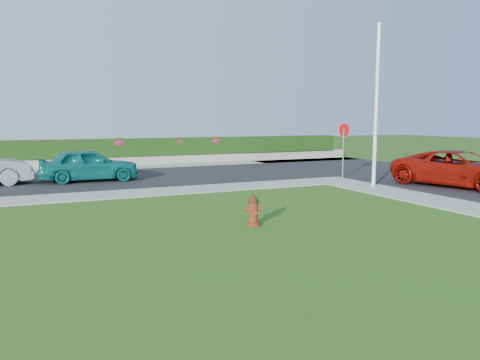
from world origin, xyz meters
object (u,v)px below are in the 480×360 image
utility_pole (376,107)px  fire_hydrant (253,211)px  suv_red (460,169)px  sedan_teal (89,165)px  stop_sign (344,137)px

utility_pole → fire_hydrant: bearing=-150.9°
fire_hydrant → suv_red: 11.54m
sedan_teal → stop_sign: bearing=-108.4°
sedan_teal → stop_sign: size_ratio=1.61×
suv_red → sedan_teal: (-14.18, 8.44, -0.01)m
suv_red → stop_sign: stop_sign is taller
utility_pole → suv_red: bearing=-24.1°
fire_hydrant → sedan_teal: 11.68m
sedan_teal → utility_pole: (10.82, -6.93, 2.61)m
sedan_teal → utility_pole: 13.11m
fire_hydrant → utility_pole: 9.44m
fire_hydrant → suv_red: size_ratio=0.16×
sedan_teal → fire_hydrant: bearing=-163.5°
fire_hydrant → suv_red: suv_red is taller
suv_red → utility_pole: utility_pole is taller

